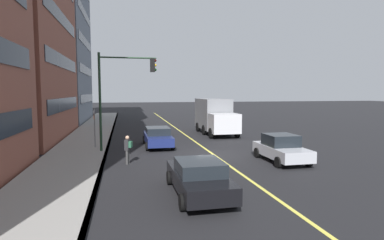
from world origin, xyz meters
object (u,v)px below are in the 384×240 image
at_px(car_navy, 158,137).
at_px(car_black, 198,177).
at_px(traffic_light_mast, 120,85).
at_px(truck_gray, 215,116).
at_px(street_sign_post, 95,126).
at_px(pedestrian_with_backpack, 128,148).
at_px(car_silver, 281,148).

distance_m(car_navy, car_black, 11.15).
relative_size(car_navy, traffic_light_mast, 0.73).
xyz_separation_m(truck_gray, street_sign_post, (-6.12, 10.40, -0.07)).
bearing_deg(traffic_light_mast, pedestrian_with_backpack, -174.23).
distance_m(car_silver, street_sign_post, 12.46).
bearing_deg(car_silver, car_navy, 44.71).
bearing_deg(car_navy, pedestrian_with_backpack, 157.27).
bearing_deg(traffic_light_mast, street_sign_post, 51.84).
height_order(truck_gray, traffic_light_mast, traffic_light_mast).
relative_size(pedestrian_with_backpack, street_sign_post, 0.56).
xyz_separation_m(car_silver, truck_gray, (12.37, 0.34, 0.96)).
bearing_deg(traffic_light_mast, car_navy, -57.76).
xyz_separation_m(car_silver, traffic_light_mast, (4.83, 8.93, 3.62)).
distance_m(car_navy, street_sign_post, 4.47).
distance_m(car_black, pedestrian_with_backpack, 6.46).
relative_size(car_silver, traffic_light_mast, 0.63).
relative_size(car_black, pedestrian_with_backpack, 2.98).
bearing_deg(traffic_light_mast, car_black, -162.76).
relative_size(car_navy, truck_gray, 0.66).
xyz_separation_m(car_silver, street_sign_post, (6.25, 10.74, 0.89)).
relative_size(car_black, car_silver, 1.15).
relative_size(car_navy, car_black, 1.00).
height_order(truck_gray, street_sign_post, truck_gray).
xyz_separation_m(car_navy, car_silver, (-6.44, -6.38, 0.04)).
height_order(car_black, traffic_light_mast, traffic_light_mast).
relative_size(pedestrian_with_backpack, traffic_light_mast, 0.24).
xyz_separation_m(car_navy, truck_gray, (5.93, -6.04, 0.99)).
relative_size(car_black, truck_gray, 0.66).
xyz_separation_m(truck_gray, traffic_light_mast, (-7.54, 8.59, 2.67)).
relative_size(car_silver, pedestrian_with_backpack, 2.58).
xyz_separation_m(car_navy, pedestrian_with_backpack, (-5.22, 2.19, 0.18)).
bearing_deg(car_silver, traffic_light_mast, 61.60).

